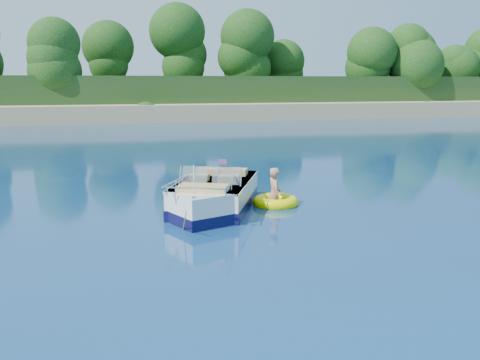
% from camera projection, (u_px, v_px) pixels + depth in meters
% --- Properties ---
extents(ground, '(160.00, 160.00, 0.00)m').
position_uv_depth(ground, '(204.00, 236.00, 12.15)').
color(ground, '#0B1F4D').
rests_on(ground, ground).
extents(shoreline, '(170.00, 59.00, 6.00)m').
position_uv_depth(shoreline, '(110.00, 100.00, 72.47)').
color(shoreline, tan).
rests_on(shoreline, ground).
extents(treeline, '(150.00, 7.12, 8.19)m').
position_uv_depth(treeline, '(116.00, 59.00, 50.07)').
color(treeline, black).
rests_on(treeline, ground).
extents(motorboat, '(3.29, 4.98, 1.78)m').
position_uv_depth(motorboat, '(213.00, 198.00, 14.51)').
color(motorboat, white).
rests_on(motorboat, ground).
extents(tow_tube, '(1.52, 1.52, 0.34)m').
position_uv_depth(tow_tube, '(276.00, 202.00, 15.22)').
color(tow_tube, '#FFF500').
rests_on(tow_tube, ground).
extents(boy, '(0.40, 0.86, 1.68)m').
position_uv_depth(boy, '(274.00, 205.00, 15.23)').
color(boy, tan).
rests_on(boy, ground).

